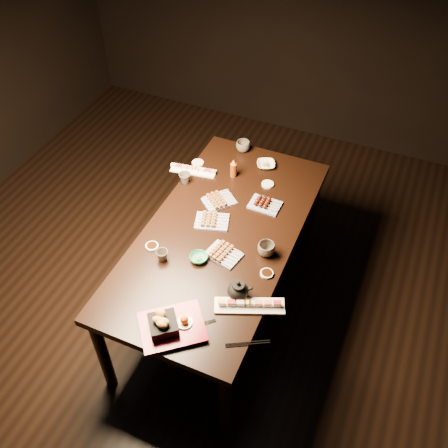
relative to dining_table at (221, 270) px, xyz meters
The scene contains 23 objects.
ground 0.58m from the dining_table, 154.09° to the right, with size 5.00×5.00×0.00m, color black.
dining_table is the anchor object (origin of this frame).
sushi_platter_near 0.71m from the dining_table, 50.99° to the right, with size 0.38×0.10×0.05m, color white, non-canonical shape.
sushi_platter_far 0.73m from the dining_table, 131.83° to the left, with size 0.32×0.09×0.04m, color white, non-canonical shape.
yakitori_plate_center 0.41m from the dining_table, 147.73° to the left, with size 0.21×0.15×0.05m, color #828EB6, non-canonical shape.
yakitori_plate_right 0.45m from the dining_table, 61.64° to the right, with size 0.20×0.14×0.05m, color #828EB6, non-canonical shape.
yakitori_plate_left 0.48m from the dining_table, 115.93° to the left, with size 0.20×0.14×0.05m, color #828EB6, non-canonical shape.
tsukune_plate 0.54m from the dining_table, 62.70° to the left, with size 0.20×0.14×0.05m, color #828EB6, non-canonical shape.
edamame_bowl_green 0.47m from the dining_table, 95.73° to the right, with size 0.11×0.11×0.03m, color #329A71.
edamame_bowl_cream 0.81m from the dining_table, 87.14° to the left, with size 0.13×0.13×0.03m, color #FBEFCD.
tempura_tray 0.86m from the dining_table, 86.09° to the right, with size 0.33×0.26×0.12m, color black, non-canonical shape.
teacup_near_left 0.58m from the dining_table, 123.14° to the right, with size 0.07×0.07×0.07m, color #4D443B.
teacup_mid_right 0.53m from the dining_table, 10.72° to the right, with size 0.10×0.10×0.08m, color #4D443B.
teacup_far_left 0.67m from the dining_table, 141.12° to the left, with size 0.08×0.08×0.07m, color #4D443B.
teacup_far_right 0.93m from the dining_table, 102.53° to the left, with size 0.10×0.10×0.08m, color #4D443B.
teapot 0.66m from the dining_table, 55.50° to the right, with size 0.14×0.14×0.12m, color black, non-canonical shape.
condiment_bottle 0.70m from the dining_table, 104.40° to the left, with size 0.05×0.05×0.14m, color maroon.
sauce_dish_west 0.58m from the dining_table, 139.28° to the right, with size 0.08×0.08×0.01m, color white.
sauce_dish_east 0.66m from the dining_table, 77.55° to the left, with size 0.08×0.08×0.01m, color white.
sauce_dish_se 0.57m from the dining_table, 28.64° to the right, with size 0.08×0.08×0.01m, color white.
sauce_dish_nw 0.79m from the dining_table, 127.42° to the left, with size 0.08×0.08×0.01m, color white.
chopsticks_near 0.79m from the dining_table, 77.13° to the right, with size 0.22×0.02×0.01m, color black, non-canonical shape.
chopsticks_se 0.89m from the dining_table, 56.53° to the right, with size 0.23×0.02×0.01m, color black, non-canonical shape.
Camera 1 is at (1.26, -1.75, 2.97)m, focal length 40.00 mm.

